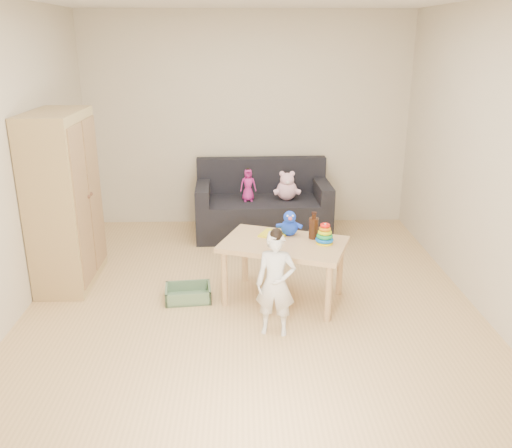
{
  "coord_description": "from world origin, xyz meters",
  "views": [
    {
      "loc": [
        -0.08,
        -4.47,
        2.28
      ],
      "look_at": [
        0.05,
        0.25,
        0.65
      ],
      "focal_mm": 38.0,
      "sensor_mm": 36.0,
      "label": 1
    }
  ],
  "objects_px": {
    "sofa": "(263,217)",
    "play_table": "(283,271)",
    "wardrobe": "(64,200)",
    "toddler": "(276,285)"
  },
  "relations": [
    {
      "from": "sofa",
      "to": "play_table",
      "type": "height_order",
      "value": "play_table"
    },
    {
      "from": "sofa",
      "to": "play_table",
      "type": "xyz_separation_m",
      "value": [
        0.11,
        -1.74,
        0.06
      ]
    },
    {
      "from": "wardrobe",
      "to": "toddler",
      "type": "bearing_deg",
      "value": -28.57
    },
    {
      "from": "wardrobe",
      "to": "toddler",
      "type": "relative_size",
      "value": 1.94
    },
    {
      "from": "toddler",
      "to": "play_table",
      "type": "bearing_deg",
      "value": 89.44
    },
    {
      "from": "wardrobe",
      "to": "sofa",
      "type": "xyz_separation_m",
      "value": [
        1.94,
        1.28,
        -0.6
      ]
    },
    {
      "from": "wardrobe",
      "to": "play_table",
      "type": "xyz_separation_m",
      "value": [
        2.05,
        -0.47,
        -0.55
      ]
    },
    {
      "from": "play_table",
      "to": "toddler",
      "type": "distance_m",
      "value": 0.62
    },
    {
      "from": "play_table",
      "to": "sofa",
      "type": "bearing_deg",
      "value": 93.75
    },
    {
      "from": "sofa",
      "to": "play_table",
      "type": "relative_size",
      "value": 1.48
    }
  ]
}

